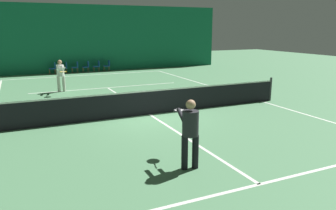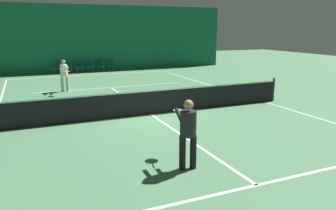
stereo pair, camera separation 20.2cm
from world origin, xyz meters
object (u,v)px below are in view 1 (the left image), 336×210
tennis_net (149,102)px  player_far (61,73)px  courtside_chair_1 (65,67)px  player_near (190,129)px  courtside_chair_0 (53,68)px  courtside_chair_2 (76,66)px  courtside_chair_4 (97,65)px  courtside_chair_3 (87,66)px  courtside_chair_5 (107,65)px

tennis_net → player_far: size_ratio=7.25×
courtside_chair_1 → player_near: bearing=1.2°
courtside_chair_0 → courtside_chair_2: bearing=90.0°
courtside_chair_2 → courtside_chair_4: size_ratio=1.00×
tennis_net → courtside_chair_0: bearing=99.1°
tennis_net → courtside_chair_3: size_ratio=14.29×
courtside_chair_3 → tennis_net: bearing=-1.0°
player_near → courtside_chair_3: (1.19, 18.44, -0.49)m
player_near → courtside_chair_4: (1.99, 18.44, -0.49)m
courtside_chair_1 → courtside_chair_3: same height
courtside_chair_1 → player_far: bearing=-8.9°
courtside_chair_5 → courtside_chair_1: bearing=-90.0°
courtside_chair_4 → tennis_net: bearing=-4.4°
player_near → courtside_chair_5: player_near is taller
courtside_chair_2 → courtside_chair_3: (0.79, 0.00, 0.00)m
courtside_chair_3 → player_near: bearing=-3.7°
courtside_chair_1 → courtside_chair_5: (3.18, 0.00, 0.00)m
courtside_chair_0 → courtside_chair_5: same height
courtside_chair_5 → courtside_chair_2: bearing=-90.0°
player_near → courtside_chair_4: 18.55m
courtside_chair_2 → player_far: bearing=-15.0°
courtside_chair_0 → courtside_chair_1: (0.79, 0.00, 0.00)m
courtside_chair_0 → courtside_chair_1: bearing=90.0°
courtside_chair_0 → courtside_chair_3: (2.38, 0.00, 0.00)m
tennis_net → courtside_chair_2: 13.44m
courtside_chair_1 → courtside_chair_2: same height
courtside_chair_2 → courtside_chair_5: bearing=90.0°
tennis_net → courtside_chair_1: 13.50m
player_far → player_near: bearing=6.9°
courtside_chair_2 → courtside_chair_4: same height
courtside_chair_0 → courtside_chair_3: bearing=90.0°
tennis_net → courtside_chair_2: tennis_net is taller
player_far → courtside_chair_5: bearing=148.3°
courtside_chair_2 → courtside_chair_5: (2.38, 0.00, 0.00)m
courtside_chair_0 → courtside_chair_3: 2.38m
player_near → player_far: (-1.52, 11.27, -0.01)m
player_near → courtside_chair_3: size_ratio=2.00×
courtside_chair_0 → courtside_chair_2: size_ratio=1.00×
tennis_net → courtside_chair_0: size_ratio=14.29×
player_near → courtside_chair_2: (0.40, 18.44, -0.49)m
courtside_chair_4 → courtside_chair_2: bearing=-90.0°
player_far → courtside_chair_0: (0.33, 7.17, -0.48)m
player_far → courtside_chair_4: (3.51, 7.17, -0.48)m
courtside_chair_1 → courtside_chair_2: 0.79m
player_far → courtside_chair_0: size_ratio=1.97×
player_near → courtside_chair_1: player_near is taller
tennis_net → courtside_chair_0: 13.60m
tennis_net → player_far: bearing=111.5°
player_far → courtside_chair_2: size_ratio=1.97×
player_near → courtside_chair_0: player_near is taller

